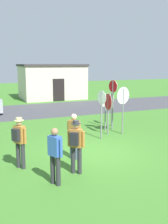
{
  "coord_description": "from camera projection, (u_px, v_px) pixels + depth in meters",
  "views": [
    {
      "loc": [
        -4.07,
        -8.9,
        3.46
      ],
      "look_at": [
        0.42,
        1.77,
        1.3
      ],
      "focal_mm": 41.49,
      "sensor_mm": 36.0,
      "label": 1
    }
  ],
  "objects": [
    {
      "name": "person_near_signs",
      "position": [
        76.0,
        143.0,
        8.11
      ],
      "size": [
        0.48,
        0.47,
        1.74
      ],
      "color": "#2D2D33",
      "rests_on": "ground"
    },
    {
      "name": "stop_sign_center_cluster",
      "position": [
        112.0,
        103.0,
        14.38
      ],
      "size": [
        0.16,
        0.68,
        1.92
      ],
      "color": "slate",
      "rests_on": "ground"
    },
    {
      "name": "stop_sign_nearest",
      "position": [
        108.0,
        106.0,
        12.65
      ],
      "size": [
        0.08,
        0.86,
        2.06
      ],
      "color": "slate",
      "rests_on": "ground"
    },
    {
      "name": "building_background",
      "position": [
        52.0,
        81.0,
        26.25
      ],
      "size": [
        6.22,
        4.93,
        3.43
      ],
      "color": "beige",
      "rests_on": "ground"
    },
    {
      "name": "stop_sign_rear_right",
      "position": [
        102.0,
        107.0,
        11.86
      ],
      "size": [
        0.14,
        0.62,
        2.27
      ],
      "color": "slate",
      "rests_on": "ground"
    },
    {
      "name": "stop_sign_leaning_left",
      "position": [
        123.0,
        102.0,
        12.71
      ],
      "size": [
        0.82,
        0.25,
        2.36
      ],
      "color": "slate",
      "rests_on": "ground"
    },
    {
      "name": "person_with_sunhat",
      "position": [
        55.0,
        153.0,
        7.38
      ],
      "size": [
        0.37,
        0.51,
        1.69
      ],
      "color": "#2D2D33",
      "rests_on": "ground"
    },
    {
      "name": "person_in_blue",
      "position": [
        74.0,
        134.0,
        9.42
      ],
      "size": [
        0.39,
        0.48,
        1.69
      ],
      "color": "#4C5670",
      "rests_on": "ground"
    },
    {
      "name": "person_in_dark_shirt",
      "position": [
        19.0,
        139.0,
        8.53
      ],
      "size": [
        0.47,
        0.49,
        1.74
      ],
      "color": "#2D2D33",
      "rests_on": "ground"
    },
    {
      "name": "stop_sign_rear_left",
      "position": [
        113.0,
        96.0,
        13.64
      ],
      "size": [
        0.17,
        0.66,
        2.64
      ],
      "color": "slate",
      "rests_on": "ground"
    },
    {
      "name": "ground_plane",
      "position": [
        92.0,
        152.0,
        10.25
      ],
      "size": [
        80.0,
        80.0,
        0.0
      ],
      "primitive_type": "plane",
      "color": "#3D7528"
    },
    {
      "name": "street_asphalt",
      "position": [
        35.0,
        110.0,
        19.54
      ],
      "size": [
        60.0,
        6.4,
        0.01
      ],
      "primitive_type": "cube",
      "color": "#424247",
      "rests_on": "ground"
    },
    {
      "name": "stop_sign_leaning_right",
      "position": [
        105.0,
        107.0,
        13.42
      ],
      "size": [
        0.54,
        0.3,
        1.86
      ],
      "color": "slate",
      "rests_on": "ground"
    }
  ]
}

